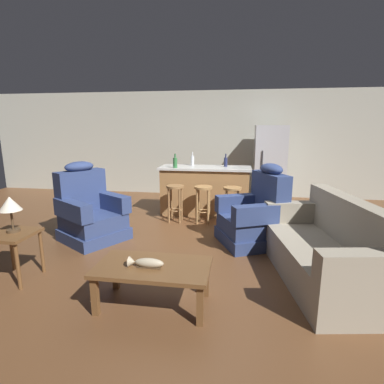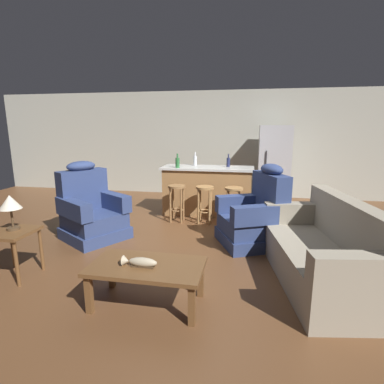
% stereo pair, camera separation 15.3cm
% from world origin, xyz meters
% --- Properties ---
extents(ground_plane, '(12.00, 12.00, 0.00)m').
position_xyz_m(ground_plane, '(0.00, 0.00, 0.00)').
color(ground_plane, brown).
extents(back_wall, '(12.00, 0.05, 2.60)m').
position_xyz_m(back_wall, '(0.00, 3.12, 1.30)').
color(back_wall, '#B2B2A3').
rests_on(back_wall, ground_plane).
extents(coffee_table, '(1.10, 0.60, 0.42)m').
position_xyz_m(coffee_table, '(-0.14, -1.94, 0.36)').
color(coffee_table, brown).
rests_on(coffee_table, ground_plane).
extents(fish_figurine, '(0.34, 0.10, 0.10)m').
position_xyz_m(fish_figurine, '(-0.19, -1.98, 0.46)').
color(fish_figurine, '#4C3823').
rests_on(fish_figurine, coffee_table).
extents(couch, '(1.14, 2.01, 0.94)m').
position_xyz_m(couch, '(1.66, -1.14, 0.34)').
color(couch, '#9E937F').
rests_on(couch, ground_plane).
extents(recliner_near_lamp, '(1.16, 1.16, 1.20)m').
position_xyz_m(recliner_near_lamp, '(-1.61, -0.33, 0.42)').
color(recliner_near_lamp, navy).
rests_on(recliner_near_lamp, ground_plane).
extents(recliner_near_island, '(1.11, 1.11, 1.20)m').
position_xyz_m(recliner_near_island, '(0.92, -0.12, 0.42)').
color(recliner_near_island, navy).
rests_on(recliner_near_island, ground_plane).
extents(end_table, '(0.48, 0.48, 0.56)m').
position_xyz_m(end_table, '(-1.85, -1.68, 0.46)').
color(end_table, brown).
rests_on(end_table, ground_plane).
extents(table_lamp, '(0.24, 0.24, 0.41)m').
position_xyz_m(table_lamp, '(-1.85, -1.64, 0.87)').
color(table_lamp, '#4C3823').
rests_on(table_lamp, end_table).
extents(kitchen_island, '(1.80, 0.70, 0.95)m').
position_xyz_m(kitchen_island, '(0.00, 1.35, 0.48)').
color(kitchen_island, '#9E7042').
rests_on(kitchen_island, ground_plane).
extents(bar_stool_left, '(0.32, 0.32, 0.68)m').
position_xyz_m(bar_stool_left, '(-0.48, 0.72, 0.47)').
color(bar_stool_left, olive).
rests_on(bar_stool_left, ground_plane).
extents(bar_stool_middle, '(0.32, 0.32, 0.68)m').
position_xyz_m(bar_stool_middle, '(0.04, 0.72, 0.47)').
color(bar_stool_middle, '#A87A47').
rests_on(bar_stool_middle, ground_plane).
extents(bar_stool_right, '(0.32, 0.32, 0.68)m').
position_xyz_m(bar_stool_right, '(0.55, 0.72, 0.47)').
color(bar_stool_right, '#A87A47').
rests_on(bar_stool_right, ground_plane).
extents(refrigerator, '(0.70, 0.69, 1.76)m').
position_xyz_m(refrigerator, '(1.35, 2.55, 0.88)').
color(refrigerator, '#B7B7BC').
rests_on(refrigerator, ground_plane).
extents(bottle_tall_green, '(0.08, 0.08, 0.27)m').
position_xyz_m(bottle_tall_green, '(-0.56, 1.13, 1.05)').
color(bottle_tall_green, '#2D6B38').
rests_on(bottle_tall_green, kitchen_island).
extents(bottle_short_amber, '(0.07, 0.07, 0.28)m').
position_xyz_m(bottle_short_amber, '(-0.28, 1.53, 1.05)').
color(bottle_short_amber, silver).
rests_on(bottle_short_amber, kitchen_island).
extents(bottle_wine_dark, '(0.07, 0.07, 0.25)m').
position_xyz_m(bottle_wine_dark, '(0.39, 1.45, 1.05)').
color(bottle_wine_dark, '#23284C').
rests_on(bottle_wine_dark, kitchen_island).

